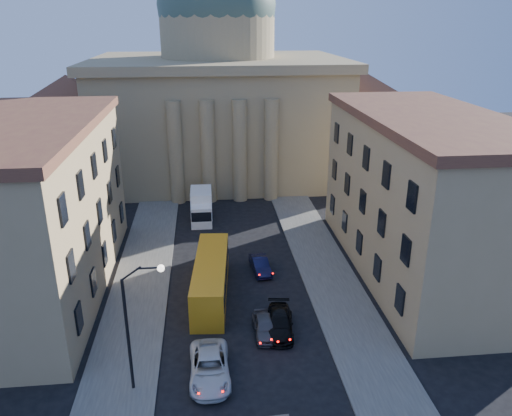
# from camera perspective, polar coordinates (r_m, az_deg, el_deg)

# --- Properties ---
(sidewalk_left) EXTENTS (5.00, 60.00, 0.15)m
(sidewalk_left) POSITION_cam_1_polar(r_m,az_deg,el_deg) (43.10, -13.52, -10.78)
(sidewalk_left) COLOR #4F4E48
(sidewalk_left) RESTS_ON ground
(sidewalk_right) EXTENTS (5.00, 60.00, 0.15)m
(sidewalk_right) POSITION_cam_1_polar(r_m,az_deg,el_deg) (44.02, 9.29, -9.70)
(sidewalk_right) COLOR #4F4E48
(sidewalk_right) RESTS_ON ground
(church) EXTENTS (68.02, 28.76, 36.60)m
(church) POSITION_cam_1_polar(r_m,az_deg,el_deg) (74.64, -4.23, 12.86)
(church) COLOR #8F7D58
(church) RESTS_ON ground
(building_left) EXTENTS (11.60, 26.60, 14.70)m
(building_left) POSITION_cam_1_polar(r_m,az_deg,el_deg) (45.47, -24.38, -0.11)
(building_left) COLOR tan
(building_left) RESTS_ON ground
(building_right) EXTENTS (11.60, 26.60, 14.70)m
(building_right) POSITION_cam_1_polar(r_m,az_deg,el_deg) (47.22, 18.58, 1.44)
(building_right) COLOR tan
(building_right) RESTS_ON ground
(street_lamp) EXTENTS (2.62, 0.44, 8.83)m
(street_lamp) POSITION_cam_1_polar(r_m,az_deg,el_deg) (31.75, -13.66, -12.17)
(street_lamp) COLOR black
(street_lamp) RESTS_ON ground
(car_left_mid) EXTENTS (2.68, 5.71, 1.58)m
(car_left_mid) POSITION_cam_1_polar(r_m,az_deg,el_deg) (34.58, -5.32, -17.66)
(car_left_mid) COLOR silver
(car_left_mid) RESTS_ON ground
(car_right_mid) EXTENTS (2.58, 5.15, 1.44)m
(car_right_mid) POSITION_cam_1_polar(r_m,az_deg,el_deg) (38.73, 2.70, -12.97)
(car_right_mid) COLOR black
(car_right_mid) RESTS_ON ground
(car_right_far) EXTENTS (1.68, 4.05, 1.37)m
(car_right_far) POSITION_cam_1_polar(r_m,az_deg,el_deg) (38.39, 0.97, -13.35)
(car_right_far) COLOR #47474B
(car_right_far) RESTS_ON ground
(car_right_distant) EXTENTS (1.87, 4.22, 1.35)m
(car_right_distant) POSITION_cam_1_polar(r_m,az_deg,el_deg) (46.91, 0.48, -6.53)
(car_right_distant) COLOR black
(car_right_distant) RESTS_ON ground
(city_bus) EXTENTS (3.54, 11.65, 3.23)m
(city_bus) POSITION_cam_1_polar(r_m,az_deg,el_deg) (42.85, -5.17, -7.85)
(city_bus) COLOR orange
(city_bus) RESTS_ON ground
(box_truck) EXTENTS (2.45, 6.12, 3.36)m
(box_truck) POSITION_cam_1_polar(r_m,az_deg,el_deg) (58.72, -6.26, 0.15)
(box_truck) COLOR white
(box_truck) RESTS_ON ground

